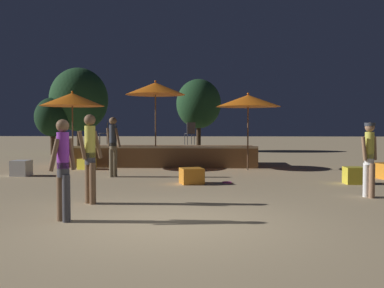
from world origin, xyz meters
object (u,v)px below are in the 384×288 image
object	(u,v)px
patio_umbrella_0	(155,89)
frisbee_disc	(227,182)
person_3	(90,154)
bistro_chair_0	(190,131)
patio_umbrella_1	(248,101)
person_0	(63,167)
cube_seat_4	(354,175)
background_tree_2	(53,117)
person_2	(113,144)
bistro_chair_1	(106,131)
cube_seat_2	(192,176)
person_1	(369,156)
background_tree_0	(79,100)
patio_umbrella_2	(72,100)
cube_seat_3	(87,164)
cube_seat_1	(21,168)
background_tree_1	(199,104)

from	to	relation	value
patio_umbrella_0	frisbee_disc	bearing A→B (deg)	-58.78
person_3	frisbee_disc	bearing A→B (deg)	92.41
bistro_chair_0	patio_umbrella_1	bearing A→B (deg)	116.34
person_0	frisbee_disc	world-z (taller)	person_0
cube_seat_4	background_tree_2	distance (m)	16.90
patio_umbrella_1	person_2	world-z (taller)	patio_umbrella_1
person_0	bistro_chair_1	distance (m)	11.05
patio_umbrella_1	person_2	bearing A→B (deg)	-151.46
cube_seat_2	person_0	world-z (taller)	person_0
bistro_chair_0	frisbee_disc	xyz separation A→B (m)	(1.29, -5.37, -1.35)
patio_umbrella_1	person_1	world-z (taller)	patio_umbrella_1
person_2	background_tree_0	world-z (taller)	background_tree_0
patio_umbrella_0	cube_seat_4	size ratio (longest dim) A/B	6.60
frisbee_disc	patio_umbrella_2	bearing A→B (deg)	144.63
person_3	background_tree_2	size ratio (longest dim) A/B	0.58
background_tree_2	cube_seat_3	bearing A→B (deg)	-61.51
person_3	background_tree_2	distance (m)	15.76
frisbee_disc	cube_seat_1	bearing A→B (deg)	167.66
patio_umbrella_0	cube_seat_1	distance (m)	5.52
person_0	background_tree_1	world-z (taller)	background_tree_1
bistro_chair_1	person_0	bearing A→B (deg)	-1.34
patio_umbrella_2	person_1	world-z (taller)	patio_umbrella_2
cube_seat_2	person_2	bearing A→B (deg)	149.39
person_1	background_tree_1	world-z (taller)	background_tree_1
patio_umbrella_2	background_tree_1	xyz separation A→B (m)	(4.39, 11.15, 0.41)
patio_umbrella_0	bistro_chair_1	bearing A→B (deg)	143.31
cube_seat_1	background_tree_2	distance (m)	10.25
cube_seat_4	person_2	size ratio (longest dim) A/B	0.27
cube_seat_2	person_2	world-z (taller)	person_2
cube_seat_4	background_tree_1	distance (m)	16.12
cube_seat_1	background_tree_2	bearing A→B (deg)	105.23
person_3	background_tree_2	bearing A→B (deg)	156.92
person_1	frisbee_disc	distance (m)	3.90
person_0	cube_seat_2	bearing A→B (deg)	105.71
cube_seat_3	person_0	distance (m)	8.79
cube_seat_4	person_2	xyz separation A→B (m)	(-6.94, 1.30, 0.81)
patio_umbrella_0	cube_seat_1	size ratio (longest dim) A/B	6.00
patio_umbrella_2	cube_seat_1	xyz separation A→B (m)	(-0.81, -2.60, -2.32)
cube_seat_2	cube_seat_4	xyz separation A→B (m)	(4.43, 0.18, 0.01)
person_3	background_tree_0	bearing A→B (deg)	151.80
person_0	person_1	xyz separation A→B (m)	(5.90, 2.65, 0.01)
person_0	background_tree_2	xyz separation A→B (m)	(-6.25, 16.07, 1.15)
patio_umbrella_0	person_1	world-z (taller)	patio_umbrella_0
cube_seat_1	person_0	bearing A→B (deg)	-60.40
cube_seat_4	background_tree_0	distance (m)	16.91
frisbee_disc	person_3	bearing A→B (deg)	-131.18
person_3	background_tree_0	distance (m)	16.39
cube_seat_1	person_1	world-z (taller)	person_1
cube_seat_1	person_2	distance (m)	3.08
cube_seat_1	person_0	size ratio (longest dim) A/B	0.33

